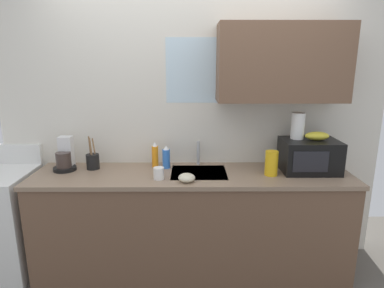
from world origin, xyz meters
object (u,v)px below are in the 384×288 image
(dish_soap_bottle_blue, at_px, (166,158))
(microwave, at_px, (309,156))
(coffee_maker, at_px, (65,158))
(paper_towel_roll, at_px, (298,126))
(cereal_canister, at_px, (271,163))
(utensil_crock, at_px, (93,161))
(dish_soap_bottle_orange, at_px, (155,155))
(mug_white, at_px, (159,173))
(banana_bunch, at_px, (317,136))
(small_bowl, at_px, (187,178))

(dish_soap_bottle_blue, bearing_deg, microwave, -4.46)
(microwave, xyz_separation_m, dish_soap_bottle_blue, (-1.21, 0.09, -0.04))
(coffee_maker, relative_size, dish_soap_bottle_blue, 1.40)
(paper_towel_roll, distance_m, cereal_canister, 0.40)
(cereal_canister, height_order, utensil_crock, utensil_crock)
(coffee_maker, relative_size, dish_soap_bottle_orange, 1.25)
(utensil_crock, bearing_deg, mug_white, -23.71)
(microwave, distance_m, dish_soap_bottle_orange, 1.31)
(microwave, xyz_separation_m, banana_bunch, (0.05, 0.00, 0.17))
(microwave, bearing_deg, coffee_maker, 178.34)
(utensil_crock, bearing_deg, cereal_canister, -6.47)
(paper_towel_roll, bearing_deg, coffee_maker, 179.76)
(banana_bunch, relative_size, dish_soap_bottle_blue, 1.00)
(banana_bunch, bearing_deg, paper_towel_roll, 161.57)
(banana_bunch, distance_m, dish_soap_bottle_blue, 1.28)
(banana_bunch, xyz_separation_m, utensil_crock, (-1.89, 0.07, -0.23))
(banana_bunch, relative_size, coffee_maker, 0.71)
(paper_towel_roll, bearing_deg, mug_white, -168.18)
(banana_bunch, height_order, dish_soap_bottle_blue, banana_bunch)
(microwave, height_order, cereal_canister, microwave)
(dish_soap_bottle_orange, distance_m, small_bowl, 0.47)
(mug_white, xyz_separation_m, small_bowl, (0.22, -0.06, -0.02))
(microwave, bearing_deg, small_bowl, -166.39)
(microwave, relative_size, coffee_maker, 1.64)
(cereal_canister, bearing_deg, paper_towel_roll, 32.01)
(mug_white, bearing_deg, dish_soap_bottle_orange, 100.85)
(cereal_canister, bearing_deg, dish_soap_bottle_blue, 167.48)
(mug_white, distance_m, utensil_crock, 0.65)
(microwave, xyz_separation_m, dish_soap_bottle_orange, (-1.31, 0.12, -0.03))
(utensil_crock, bearing_deg, paper_towel_roll, -0.65)
(coffee_maker, relative_size, mug_white, 2.95)
(dish_soap_bottle_orange, bearing_deg, coffee_maker, -175.55)
(coffee_maker, bearing_deg, banana_bunch, -1.58)
(microwave, distance_m, mug_white, 1.26)
(coffee_maker, bearing_deg, utensil_crock, 2.85)
(microwave, bearing_deg, paper_towel_roll, 152.62)
(small_bowl, bearing_deg, banana_bunch, 13.07)
(microwave, relative_size, utensil_crock, 1.59)
(utensil_crock, distance_m, small_bowl, 0.87)
(coffee_maker, height_order, small_bowl, coffee_maker)
(dish_soap_bottle_orange, bearing_deg, banana_bunch, -4.96)
(dish_soap_bottle_orange, xyz_separation_m, utensil_crock, (-0.53, -0.05, -0.03))
(coffee_maker, bearing_deg, dish_soap_bottle_orange, 4.45)
(cereal_canister, height_order, mug_white, cereal_canister)
(banana_bunch, xyz_separation_m, cereal_canister, (-0.39, -0.10, -0.20))
(cereal_canister, relative_size, utensil_crock, 0.70)
(microwave, relative_size, dish_soap_bottle_blue, 2.30)
(banana_bunch, bearing_deg, dish_soap_bottle_orange, 175.04)
(utensil_crock, bearing_deg, banana_bunch, -2.12)
(coffee_maker, distance_m, dish_soap_bottle_orange, 0.76)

